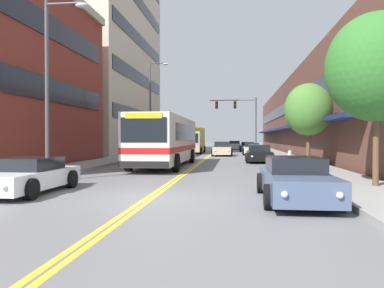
{
  "coord_description": "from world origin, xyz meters",
  "views": [
    {
      "loc": [
        2.59,
        -11.17,
        1.84
      ],
      "look_at": [
        -0.13,
        12.35,
        1.45
      ],
      "focal_mm": 35.0,
      "sensor_mm": 36.0,
      "label": 1
    }
  ],
  "objects": [
    {
      "name": "ground_plane",
      "position": [
        0.0,
        37.0,
        0.0
      ],
      "size": [
        240.0,
        240.0,
        0.0
      ],
      "primitive_type": "plane",
      "color": "slate"
    },
    {
      "name": "sidewalk_left",
      "position": [
        -6.91,
        37.0,
        0.09
      ],
      "size": [
        2.83,
        106.0,
        0.17
      ],
      "color": "gray",
      "rests_on": "ground_plane"
    },
    {
      "name": "sidewalk_right",
      "position": [
        6.91,
        37.0,
        0.09
      ],
      "size": [
        2.83,
        106.0,
        0.17
      ],
      "color": "gray",
      "rests_on": "ground_plane"
    },
    {
      "name": "centre_line",
      "position": [
        0.0,
        37.0,
        0.0
      ],
      "size": [
        0.34,
        106.0,
        0.01
      ],
      "color": "yellow",
      "rests_on": "ground_plane"
    },
    {
      "name": "office_tower_left",
      "position": [
        -14.57,
        32.5,
        13.27
      ],
      "size": [
        12.08,
        22.86,
        26.54
      ],
      "color": "beige",
      "rests_on": "ground_plane"
    },
    {
      "name": "storefront_row_right",
      "position": [
        12.56,
        37.0,
        4.33
      ],
      "size": [
        9.1,
        68.0,
        8.66
      ],
      "color": "brown",
      "rests_on": "ground_plane"
    },
    {
      "name": "city_bus",
      "position": [
        -1.86,
        12.81,
        1.77
      ],
      "size": [
        2.92,
        12.01,
        3.12
      ],
      "color": "silver",
      "rests_on": "ground_plane"
    },
    {
      "name": "car_white_parked_left_near",
      "position": [
        -4.29,
        0.62,
        0.56
      ],
      "size": [
        2.01,
        4.56,
        1.17
      ],
      "color": "white",
      "rests_on": "ground_plane"
    },
    {
      "name": "car_charcoal_parked_left_mid",
      "position": [
        -4.32,
        24.24,
        0.65
      ],
      "size": [
        2.07,
        4.36,
        1.39
      ],
      "color": "#232328",
      "rests_on": "ground_plane"
    },
    {
      "name": "car_red_parked_left_far",
      "position": [
        -4.42,
        32.98,
        0.58
      ],
      "size": [
        1.97,
        4.64,
        1.25
      ],
      "color": "maroon",
      "rests_on": "ground_plane"
    },
    {
      "name": "car_slate_blue_parked_right_foreground",
      "position": [
        4.33,
        0.02,
        0.6
      ],
      "size": [
        2.01,
        4.9,
        1.27
      ],
      "color": "#475675",
      "rests_on": "ground_plane"
    },
    {
      "name": "car_black_parked_right_mid",
      "position": [
        4.39,
        17.31,
        0.61
      ],
      "size": [
        2.01,
        4.31,
        1.31
      ],
      "color": "black",
      "rests_on": "ground_plane"
    },
    {
      "name": "car_champagne_parked_right_far",
      "position": [
        4.37,
        29.53,
        0.62
      ],
      "size": [
        1.97,
        4.57,
        1.29
      ],
      "color": "beige",
      "rests_on": "ground_plane"
    },
    {
      "name": "car_navy_parked_right_end",
      "position": [
        4.28,
        39.99,
        0.61
      ],
      "size": [
        2.18,
        4.78,
        1.29
      ],
      "color": "#19234C",
      "rests_on": "ground_plane"
    },
    {
      "name": "car_silver_moving_lead",
      "position": [
        2.49,
        48.61,
        0.65
      ],
      "size": [
        2.16,
        4.68,
        1.36
      ],
      "color": "#B7B7BC",
      "rests_on": "ground_plane"
    },
    {
      "name": "car_dark_grey_moving_second",
      "position": [
        0.71,
        38.66,
        0.59
      ],
      "size": [
        2.09,
        4.27,
        1.26
      ],
      "color": "#38383D",
      "rests_on": "ground_plane"
    },
    {
      "name": "car_beige_moving_third",
      "position": [
        1.3,
        27.2,
        0.67
      ],
      "size": [
        2.06,
        4.41,
        1.45
      ],
      "color": "#BCAD89",
      "rests_on": "ground_plane"
    },
    {
      "name": "box_truck",
      "position": [
        -2.35,
        32.72,
        1.55
      ],
      "size": [
        2.56,
        6.76,
        3.02
      ],
      "color": "#BCAD89",
      "rests_on": "ground_plane"
    },
    {
      "name": "traffic_signal_mast",
      "position": [
        3.27,
        36.72,
        4.96
      ],
      "size": [
        5.92,
        0.38,
        6.98
      ],
      "color": "#47474C",
      "rests_on": "ground_plane"
    },
    {
      "name": "street_lamp_left_near",
      "position": [
        -5.05,
        3.81,
        4.5
      ],
      "size": [
        1.91,
        0.28,
        7.6
      ],
      "color": "#47474C",
      "rests_on": "ground_plane"
    },
    {
      "name": "street_lamp_left_far",
      "position": [
        -5.1,
        23.17,
        5.18
      ],
      "size": [
        1.81,
        0.28,
        8.95
      ],
      "color": "#47474C",
      "rests_on": "ground_plane"
    },
    {
      "name": "street_tree_right_near",
      "position": [
        7.46,
        2.48,
        4.28
      ],
      "size": [
        3.44,
        3.44,
        6.01
      ],
      "color": "brown",
      "rests_on": "sidewalk_right"
    },
    {
      "name": "street_tree_right_mid",
      "position": [
        6.83,
        11.25,
        3.48
      ],
      "size": [
        2.76,
        2.76,
        4.84
      ],
      "color": "brown",
      "rests_on": "sidewalk_right"
    },
    {
      "name": "fire_hydrant",
      "position": [
        5.95,
        12.41,
        0.62
      ],
      "size": [
        0.36,
        0.28,
        0.9
      ],
      "color": "#B7B7BC",
      "rests_on": "sidewalk_right"
    }
  ]
}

